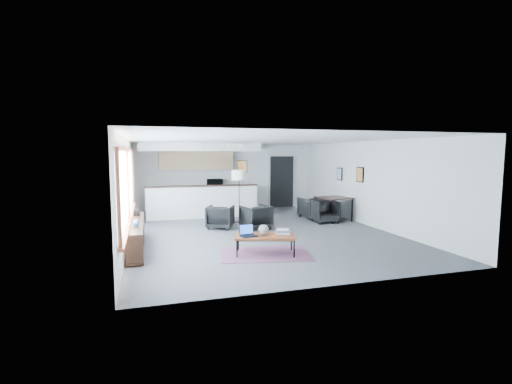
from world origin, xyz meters
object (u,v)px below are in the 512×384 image
object	(u,v)px
coffee_table	(265,236)
laptop	(248,233)
ceramic_pot	(264,230)
dining_table	(334,199)
dining_chair_far	(312,208)
book_stack	(283,231)
armchair_left	(220,216)
floor_lamp	(239,177)
armchair_right	(256,216)
dining_chair_near	(325,212)
microwave	(215,182)

from	to	relation	value
coffee_table	laptop	distance (m)	0.41
ceramic_pot	dining_table	xyz separation A→B (m)	(3.45, 3.22, 0.17)
laptop	dining_chair_far	xyz separation A→B (m)	(3.40, 4.03, -0.17)
book_stack	armchair_left	bearing A→B (deg)	105.59
armchair_left	floor_lamp	size ratio (longest dim) A/B	0.45
armchair_left	book_stack	bearing A→B (deg)	129.92
coffee_table	floor_lamp	world-z (taller)	floor_lamp
ceramic_pot	armchair_right	size ratio (longest dim) A/B	0.29
armchair_right	dining_chair_near	bearing A→B (deg)	174.24
microwave	book_stack	bearing A→B (deg)	-89.47
dining_table	dining_chair_far	xyz separation A→B (m)	(-0.42, 0.81, -0.38)
coffee_table	armchair_left	xyz separation A→B (m)	(-0.42, 3.07, -0.02)
armchair_left	floor_lamp	distance (m)	1.58
coffee_table	floor_lamp	bearing A→B (deg)	100.79
ceramic_pot	dining_chair_near	bearing A→B (deg)	44.95
armchair_right	floor_lamp	bearing A→B (deg)	-95.53
dining_table	book_stack	bearing A→B (deg)	-132.99
armchair_left	dining_chair_far	distance (m)	3.56
ceramic_pot	dining_chair_far	distance (m)	5.05
microwave	ceramic_pot	bearing A→B (deg)	-93.60
book_stack	dining_table	world-z (taller)	dining_table
laptop	floor_lamp	size ratio (longest dim) A/B	0.23
floor_lamp	dining_chair_far	size ratio (longest dim) A/B	2.54
ceramic_pot	armchair_right	bearing A→B (deg)	77.26
armchair_left	dining_table	xyz separation A→B (m)	(3.84, 0.17, 0.34)
ceramic_pot	armchair_left	bearing A→B (deg)	97.19
dining_chair_near	dining_table	bearing A→B (deg)	26.92
laptop	dining_table	world-z (taller)	dining_table
coffee_table	dining_chair_near	size ratio (longest dim) A/B	2.18
armchair_left	dining_chair_near	bearing A→B (deg)	-155.96
floor_lamp	dining_table	bearing A→B (deg)	-12.31
coffee_table	dining_table	bearing A→B (deg)	59.59
dining_chair_far	microwave	world-z (taller)	microwave
dining_table	dining_chair_far	bearing A→B (deg)	117.37
armchair_right	dining_chair_far	world-z (taller)	armchair_right
coffee_table	dining_chair_far	xyz separation A→B (m)	(3.00, 4.05, -0.07)
floor_lamp	dining_chair_near	bearing A→B (deg)	-18.04
dining_table	microwave	world-z (taller)	microwave
coffee_table	laptop	xyz separation A→B (m)	(-0.40, 0.03, 0.10)
laptop	dining_chair_far	world-z (taller)	laptop
laptop	armchair_left	world-z (taller)	armchair_left
dining_table	dining_chair_near	size ratio (longest dim) A/B	1.64
dining_chair_far	microwave	bearing A→B (deg)	-48.85
coffee_table	laptop	world-z (taller)	laptop
ceramic_pot	dining_chair_near	xyz separation A→B (m)	(3.04, 3.03, -0.21)
dining_chair_far	dining_chair_near	bearing A→B (deg)	79.81
armchair_left	microwave	bearing A→B (deg)	-73.03
laptop	ceramic_pot	world-z (taller)	laptop
ceramic_pot	armchair_right	xyz separation A→B (m)	(0.60, 2.65, -0.16)
dining_chair_near	dining_chair_far	bearing A→B (deg)	92.29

